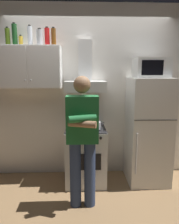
{
  "coord_description": "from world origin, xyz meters",
  "views": [
    {
      "loc": [
        -0.11,
        -2.74,
        1.68
      ],
      "look_at": [
        0.0,
        0.0,
        1.15
      ],
      "focal_mm": 33.18,
      "sensor_mm": 36.0,
      "label": 1
    }
  ],
  "objects_px": {
    "bottle_spice_jar": "(21,41)",
    "bottle_beer_brown": "(54,37)",
    "refrigerator": "(148,131)",
    "bottle_vodka_clear": "(30,36)",
    "microwave": "(151,68)",
    "cooking_pot": "(95,125)",
    "upper_cabinet": "(30,67)",
    "bottle_wine_green": "(15,35)",
    "bottle_canister_steel": "(40,38)",
    "bottle_olive_oil": "(8,37)",
    "person_standing": "(82,138)",
    "range_hood": "(85,78)",
    "stove_oven": "(86,155)",
    "bottle_soda_red": "(47,37)"
  },
  "relations": [
    {
      "from": "microwave",
      "to": "cooking_pot",
      "type": "xyz_separation_m",
      "value": [
        -0.82,
        -0.14,
        -0.81
      ]
    },
    {
      "from": "person_standing",
      "to": "bottle_spice_jar",
      "type": "distance_m",
      "value": 1.66
    },
    {
      "from": "refrigerator",
      "to": "cooking_pot",
      "type": "distance_m",
      "value": 0.84
    },
    {
      "from": "bottle_canister_steel",
      "to": "bottle_wine_green",
      "type": "distance_m",
      "value": 0.36
    },
    {
      "from": "bottle_beer_brown",
      "to": "stove_oven",
      "type": "bearing_deg",
      "value": -17.79
    },
    {
      "from": "bottle_spice_jar",
      "to": "bottle_canister_steel",
      "type": "distance_m",
      "value": 0.28
    },
    {
      "from": "range_hood",
      "to": "bottle_vodka_clear",
      "type": "xyz_separation_m",
      "value": [
        -0.78,
        0.0,
        0.59
      ]
    },
    {
      "from": "cooking_pot",
      "to": "bottle_canister_steel",
      "type": "relative_size",
      "value": 1.15
    },
    {
      "from": "bottle_spice_jar",
      "to": "bottle_wine_green",
      "type": "bearing_deg",
      "value": 169.23
    },
    {
      "from": "bottle_spice_jar",
      "to": "microwave",
      "type": "bearing_deg",
      "value": -3.32
    },
    {
      "from": "stove_oven",
      "to": "bottle_spice_jar",
      "type": "relative_size",
      "value": 5.84
    },
    {
      "from": "refrigerator",
      "to": "bottle_soda_red",
      "type": "bearing_deg",
      "value": 174.48
    },
    {
      "from": "stove_oven",
      "to": "refrigerator",
      "type": "height_order",
      "value": "refrigerator"
    },
    {
      "from": "bottle_olive_oil",
      "to": "person_standing",
      "type": "bearing_deg",
      "value": -35.9
    },
    {
      "from": "cooking_pot",
      "to": "stove_oven",
      "type": "bearing_deg",
      "value": 137.51
    },
    {
      "from": "bottle_spice_jar",
      "to": "bottle_soda_red",
      "type": "height_order",
      "value": "bottle_soda_red"
    },
    {
      "from": "bottle_beer_brown",
      "to": "person_standing",
      "type": "bearing_deg",
      "value": -61.86
    },
    {
      "from": "refrigerator",
      "to": "bottle_vodka_clear",
      "type": "distance_m",
      "value": 2.22
    },
    {
      "from": "upper_cabinet",
      "to": "stove_oven",
      "type": "relative_size",
      "value": 1.03
    },
    {
      "from": "bottle_canister_steel",
      "to": "bottle_soda_red",
      "type": "bearing_deg",
      "value": 19.06
    },
    {
      "from": "bottle_wine_green",
      "to": "cooking_pot",
      "type": "bearing_deg",
      "value": -13.08
    },
    {
      "from": "upper_cabinet",
      "to": "person_standing",
      "type": "distance_m",
      "value": 1.35
    },
    {
      "from": "cooking_pot",
      "to": "bottle_spice_jar",
      "type": "bearing_deg",
      "value": 166.73
    },
    {
      "from": "bottle_vodka_clear",
      "to": "bottle_spice_jar",
      "type": "bearing_deg",
      "value": -178.86
    },
    {
      "from": "bottle_canister_steel",
      "to": "bottle_spice_jar",
      "type": "bearing_deg",
      "value": 176.52
    },
    {
      "from": "upper_cabinet",
      "to": "bottle_spice_jar",
      "type": "xyz_separation_m",
      "value": [
        -0.11,
        0.0,
        0.37
      ]
    },
    {
      "from": "refrigerator",
      "to": "bottle_beer_brown",
      "type": "distance_m",
      "value": 1.97
    },
    {
      "from": "bottle_spice_jar",
      "to": "bottle_olive_oil",
      "type": "bearing_deg",
      "value": 170.28
    },
    {
      "from": "refrigerator",
      "to": "bottle_canister_steel",
      "type": "relative_size",
      "value": 6.74
    },
    {
      "from": "refrigerator",
      "to": "bottle_spice_jar",
      "type": "xyz_separation_m",
      "value": [
        -1.86,
        0.13,
        1.32
      ]
    },
    {
      "from": "stove_oven",
      "to": "bottle_olive_oil",
      "type": "height_order",
      "value": "bottle_olive_oil"
    },
    {
      "from": "bottle_spice_jar",
      "to": "bottle_beer_brown",
      "type": "bearing_deg",
      "value": 2.15
    },
    {
      "from": "refrigerator",
      "to": "bottle_vodka_clear",
      "type": "bearing_deg",
      "value": 175.74
    },
    {
      "from": "bottle_olive_oil",
      "to": "bottle_wine_green",
      "type": "xyz_separation_m",
      "value": [
        0.11,
        -0.02,
        0.03
      ]
    },
    {
      "from": "bottle_canister_steel",
      "to": "bottle_soda_red",
      "type": "height_order",
      "value": "bottle_soda_red"
    },
    {
      "from": "bottle_canister_steel",
      "to": "bottle_vodka_clear",
      "type": "xyz_separation_m",
      "value": [
        -0.14,
        0.02,
        0.02
      ]
    },
    {
      "from": "bottle_vodka_clear",
      "to": "bottle_beer_brown",
      "type": "bearing_deg",
      "value": 2.55
    },
    {
      "from": "range_hood",
      "to": "bottle_spice_jar",
      "type": "height_order",
      "value": "bottle_spice_jar"
    },
    {
      "from": "upper_cabinet",
      "to": "bottle_canister_steel",
      "type": "bearing_deg",
      "value": -5.29
    },
    {
      "from": "upper_cabinet",
      "to": "bottle_wine_green",
      "type": "bearing_deg",
      "value": 174.75
    },
    {
      "from": "refrigerator",
      "to": "bottle_beer_brown",
      "type": "height_order",
      "value": "bottle_beer_brown"
    },
    {
      "from": "bottle_spice_jar",
      "to": "cooking_pot",
      "type": "bearing_deg",
      "value": -13.27
    },
    {
      "from": "refrigerator",
      "to": "person_standing",
      "type": "relative_size",
      "value": 0.98
    },
    {
      "from": "bottle_canister_steel",
      "to": "range_hood",
      "type": "bearing_deg",
      "value": 1.41
    },
    {
      "from": "bottle_canister_steel",
      "to": "bottle_vodka_clear",
      "type": "distance_m",
      "value": 0.14
    },
    {
      "from": "microwave",
      "to": "person_standing",
      "type": "xyz_separation_m",
      "value": [
        -1.0,
        -0.62,
        -0.84
      ]
    },
    {
      "from": "stove_oven",
      "to": "bottle_wine_green",
      "type": "relative_size",
      "value": 2.76
    },
    {
      "from": "microwave",
      "to": "person_standing",
      "type": "bearing_deg",
      "value": -148.0
    },
    {
      "from": "upper_cabinet",
      "to": "bottle_wine_green",
      "type": "relative_size",
      "value": 2.84
    },
    {
      "from": "range_hood",
      "to": "bottle_canister_steel",
      "type": "bearing_deg",
      "value": -178.59
    }
  ]
}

